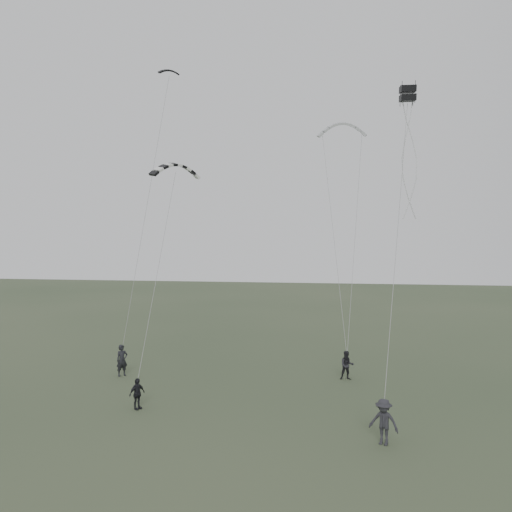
# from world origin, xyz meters

# --- Properties ---
(ground) EXTENTS (140.00, 140.00, 0.00)m
(ground) POSITION_xyz_m (0.00, 0.00, 0.00)
(ground) COLOR #35442C
(ground) RESTS_ON ground
(flyer_left) EXTENTS (0.79, 0.80, 1.86)m
(flyer_left) POSITION_xyz_m (-6.81, 5.78, 0.93)
(flyer_left) COLOR black
(flyer_left) RESTS_ON ground
(flyer_right) EXTENTS (0.87, 0.72, 1.65)m
(flyer_right) POSITION_xyz_m (6.39, 7.09, 0.83)
(flyer_right) COLOR black
(flyer_right) RESTS_ON ground
(flyer_center) EXTENTS (0.74, 0.94, 1.49)m
(flyer_center) POSITION_xyz_m (-3.66, 0.40, 0.74)
(flyer_center) COLOR black
(flyer_center) RESTS_ON ground
(flyer_far) EXTENTS (1.34, 1.07, 1.82)m
(flyer_far) POSITION_xyz_m (7.60, -1.97, 0.91)
(flyer_far) COLOR #26262B
(flyer_far) RESTS_ON ground
(kite_dark_small) EXTENTS (1.49, 1.17, 0.60)m
(kite_dark_small) POSITION_xyz_m (-5.37, 10.46, 19.43)
(kite_dark_small) COLOR black
(kite_dark_small) RESTS_ON flyer_left
(kite_pale_large) EXTENTS (3.54, 1.34, 1.63)m
(kite_pale_large) POSITION_xyz_m (6.14, 14.57, 16.41)
(kite_pale_large) COLOR #B4B6B9
(kite_pale_large) RESTS_ON flyer_right
(kite_striped) EXTENTS (2.88, 2.65, 1.30)m
(kite_striped) POSITION_xyz_m (-3.56, 6.18, 12.49)
(kite_striped) COLOR black
(kite_striped) RESTS_ON flyer_center
(kite_box) EXTENTS (0.79, 0.88, 0.85)m
(kite_box) POSITION_xyz_m (9.25, 4.31, 15.49)
(kite_box) COLOR black
(kite_box) RESTS_ON flyer_far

